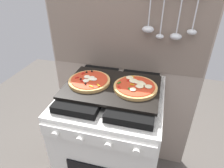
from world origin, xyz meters
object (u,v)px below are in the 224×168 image
at_px(baking_tray, 112,87).
at_px(stove, 112,142).
at_px(pizza_right, 136,87).
at_px(pizza_left, 89,81).

bearing_deg(baking_tray, stove, -90.00).
bearing_deg(baking_tray, pizza_right, 1.46).
distance_m(stove, pizza_right, 0.50).
relative_size(baking_tray, pizza_left, 2.21).
distance_m(stove, baking_tray, 0.46).
bearing_deg(pizza_right, baking_tray, -178.54).
xyz_separation_m(baking_tray, pizza_right, (0.14, 0.00, 0.02)).
bearing_deg(pizza_left, baking_tray, -0.54).
relative_size(stove, pizza_right, 3.69).
xyz_separation_m(baking_tray, pizza_left, (-0.14, 0.00, 0.02)).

